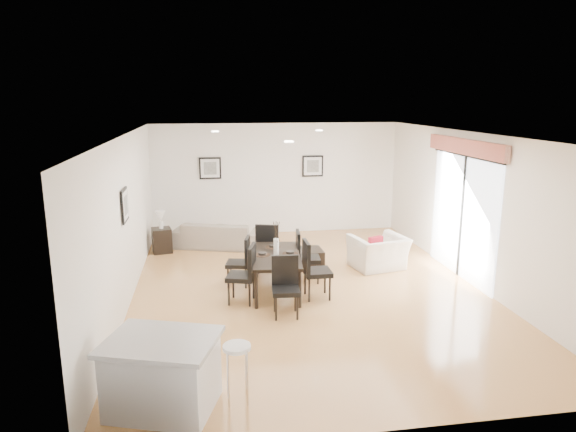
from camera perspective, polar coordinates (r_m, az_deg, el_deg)
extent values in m
plane|color=tan|center=(9.12, 2.21, -8.13)|extent=(8.00, 8.00, 0.00)
cube|color=white|center=(12.60, -1.30, 4.15)|extent=(6.00, 0.04, 2.70)
cube|color=white|center=(5.04, 11.39, -9.82)|extent=(6.00, 0.04, 2.70)
cube|color=white|center=(8.66, -17.57, -0.53)|extent=(0.04, 8.00, 2.70)
cube|color=white|center=(9.76, 19.83, 0.78)|extent=(0.04, 8.00, 2.70)
cube|color=white|center=(8.53, 2.37, 9.05)|extent=(6.00, 8.00, 0.02)
imported|color=gray|center=(11.65, -7.77, -2.05)|extent=(2.11, 1.32, 0.58)
imported|color=silver|center=(10.25, 9.99, -4.00)|extent=(1.16, 1.06, 0.65)
imported|color=#305122|center=(12.76, 27.74, -1.75)|extent=(0.51, 0.51, 0.74)
cube|color=black|center=(8.83, -1.31, -4.45)|extent=(0.96, 1.67, 0.05)
cylinder|color=black|center=(8.23, -3.55, -8.25)|extent=(0.06, 0.06, 0.61)
cylinder|color=black|center=(9.63, -3.51, -5.05)|extent=(0.06, 0.06, 0.61)
cylinder|color=black|center=(8.25, 1.31, -8.16)|extent=(0.06, 0.06, 0.61)
cylinder|color=black|center=(9.65, 0.61, -4.98)|extent=(0.06, 0.06, 0.61)
cube|color=black|center=(8.46, -5.25, -6.73)|extent=(0.54, 0.54, 0.08)
cube|color=black|center=(8.33, -4.00, -5.01)|extent=(0.17, 0.44, 0.52)
cylinder|color=black|center=(8.73, -6.10, -7.77)|extent=(0.03, 0.03, 0.40)
cylinder|color=black|center=(8.66, -3.86, -7.89)|extent=(0.03, 0.03, 0.40)
cylinder|color=black|center=(8.42, -6.61, -8.59)|extent=(0.03, 0.03, 0.40)
cylinder|color=black|center=(8.35, -4.29, -8.72)|extent=(0.03, 0.03, 0.40)
cube|color=black|center=(9.22, -5.59, -5.30)|extent=(0.47, 0.47, 0.07)
cube|color=black|center=(9.12, -4.54, -3.82)|extent=(0.13, 0.40, 0.48)
cylinder|color=black|center=(9.46, -6.37, -6.23)|extent=(0.03, 0.03, 0.37)
cylinder|color=black|center=(9.42, -4.47, -6.28)|extent=(0.03, 0.03, 0.37)
cylinder|color=black|center=(9.17, -6.67, -6.87)|extent=(0.03, 0.03, 0.37)
cylinder|color=black|center=(9.12, -4.72, -6.93)|extent=(0.03, 0.03, 0.37)
cube|color=black|center=(8.62, 3.29, -6.26)|extent=(0.44, 0.44, 0.08)
cube|color=black|center=(8.50, 2.04, -4.56)|extent=(0.06, 0.44, 0.53)
cylinder|color=black|center=(8.59, 4.67, -8.09)|extent=(0.03, 0.03, 0.41)
cylinder|color=black|center=(8.51, 2.37, -8.24)|extent=(0.03, 0.03, 0.41)
cylinder|color=black|center=(8.90, 4.13, -7.30)|extent=(0.03, 0.03, 0.41)
cylinder|color=black|center=(8.83, 1.92, -7.44)|extent=(0.03, 0.03, 0.41)
cube|color=black|center=(9.37, 2.25, -4.80)|extent=(0.46, 0.46, 0.07)
cube|color=black|center=(9.28, 1.13, -3.25)|extent=(0.10, 0.43, 0.51)
cylinder|color=black|center=(9.30, 3.36, -6.44)|extent=(0.03, 0.03, 0.39)
cylinder|color=black|center=(9.27, 1.31, -6.49)|extent=(0.03, 0.03, 0.39)
cylinder|color=black|center=(9.62, 3.13, -5.78)|extent=(0.03, 0.03, 0.39)
cylinder|color=black|center=(9.58, 1.15, -5.83)|extent=(0.03, 0.03, 0.39)
cube|color=black|center=(7.91, -0.24, -8.29)|extent=(0.44, 0.44, 0.07)
cube|color=black|center=(7.99, -0.34, -6.07)|extent=(0.42, 0.09, 0.50)
cylinder|color=black|center=(7.83, -1.34, -10.28)|extent=(0.03, 0.03, 0.38)
cylinder|color=black|center=(8.13, -1.48, -9.38)|extent=(0.03, 0.03, 0.38)
cylinder|color=black|center=(7.86, 1.05, -10.20)|extent=(0.03, 0.03, 0.38)
cylinder|color=black|center=(8.16, 0.82, -9.31)|extent=(0.03, 0.03, 0.38)
cube|color=black|center=(9.90, -2.14, -3.74)|extent=(0.55, 0.55, 0.08)
cube|color=black|center=(9.64, -2.35, -2.49)|extent=(0.43, 0.18, 0.52)
cylinder|color=black|center=(10.10, -1.00, -4.80)|extent=(0.03, 0.03, 0.40)
cylinder|color=black|center=(9.78, -1.31, -5.40)|extent=(0.03, 0.03, 0.40)
cylinder|color=black|center=(10.16, -2.92, -4.71)|extent=(0.03, 0.03, 0.40)
cylinder|color=black|center=(9.84, -3.29, -5.31)|extent=(0.03, 0.03, 0.40)
cylinder|color=white|center=(8.78, -1.31, -3.42)|extent=(0.10, 0.10, 0.28)
cylinder|color=#311F16|center=(8.85, 0.24, -4.19)|extent=(0.27, 0.27, 0.01)
cylinder|color=black|center=(8.85, 0.24, -4.04)|extent=(0.14, 0.14, 0.04)
cylinder|color=#311F16|center=(9.24, -1.68, -3.47)|extent=(0.27, 0.27, 0.01)
cylinder|color=black|center=(9.23, -1.68, -3.32)|extent=(0.14, 0.14, 0.04)
cylinder|color=#311F16|center=(8.79, -2.86, -4.33)|extent=(0.27, 0.27, 0.01)
cylinder|color=black|center=(8.78, -2.87, -4.18)|extent=(0.14, 0.14, 0.04)
cylinder|color=#311F16|center=(8.40, -0.90, -5.14)|extent=(0.27, 0.27, 0.01)
cylinder|color=black|center=(8.40, -0.90, -4.99)|extent=(0.14, 0.14, 0.04)
cube|color=black|center=(10.17, 1.24, -4.78)|extent=(0.93, 0.57, 0.37)
cube|color=black|center=(11.49, -13.84, -2.64)|extent=(0.47, 0.47, 0.53)
cylinder|color=white|center=(11.40, -13.93, -0.94)|extent=(0.09, 0.09, 0.17)
cone|color=beige|center=(11.36, -13.98, 0.01)|extent=(0.20, 0.20, 0.22)
cube|color=maroon|center=(10.08, 9.70, -3.11)|extent=(0.31, 0.20, 0.30)
cube|color=white|center=(5.90, -13.75, -16.91)|extent=(1.26, 1.09, 0.75)
cube|color=#B1B2B4|center=(5.71, -13.97, -13.39)|extent=(1.37, 1.20, 0.05)
cylinder|color=white|center=(5.75, -5.71, -14.30)|extent=(0.31, 0.31, 0.05)
cylinder|color=silver|center=(6.00, -4.69, -16.57)|extent=(0.02, 0.02, 0.65)
cylinder|color=silver|center=(5.99, -6.72, -16.67)|extent=(0.02, 0.02, 0.65)
cylinder|color=silver|center=(5.82, -6.63, -17.66)|extent=(0.02, 0.02, 0.65)
cylinder|color=silver|center=(5.83, -4.52, -17.56)|extent=(0.02, 0.02, 0.65)
cube|color=black|center=(12.42, -8.65, 5.27)|extent=(0.52, 0.03, 0.52)
cube|color=white|center=(12.42, -8.65, 5.27)|extent=(0.44, 0.04, 0.44)
cube|color=#61615B|center=(12.42, -8.65, 5.27)|extent=(0.30, 0.04, 0.30)
cube|color=black|center=(12.68, 2.77, 5.56)|extent=(0.52, 0.03, 0.52)
cube|color=white|center=(12.68, 2.77, 5.56)|extent=(0.44, 0.04, 0.44)
cube|color=#61615B|center=(12.68, 2.77, 5.56)|extent=(0.30, 0.04, 0.30)
cube|color=black|center=(8.40, -17.69, 1.15)|extent=(0.03, 0.52, 0.52)
cube|color=white|center=(8.40, -17.69, 1.15)|extent=(0.04, 0.44, 0.44)
cube|color=#61615B|center=(8.40, -17.69, 1.15)|extent=(0.04, 0.30, 0.30)
cube|color=white|center=(10.05, 18.82, -0.12)|extent=(0.02, 2.40, 2.25)
cube|color=black|center=(10.05, 18.72, -0.12)|extent=(0.03, 0.05, 2.25)
cube|color=black|center=(9.86, 19.20, 6.37)|extent=(0.03, 2.50, 0.05)
cube|color=maroon|center=(9.83, 19.06, 7.30)|extent=(0.10, 2.70, 0.28)
plane|color=gray|center=(11.41, 27.46, -5.26)|extent=(6.00, 6.00, 0.00)
cube|color=brown|center=(13.67, 25.56, 2.08)|extent=(0.35, 0.35, 2.00)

